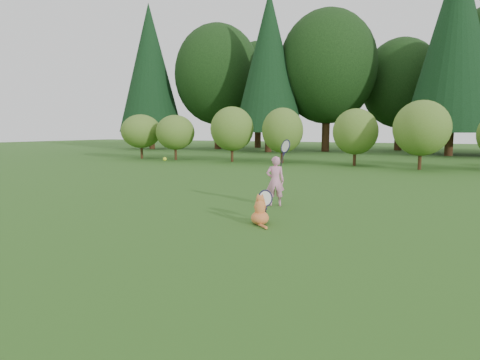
% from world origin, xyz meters
% --- Properties ---
extents(ground, '(100.00, 100.00, 0.00)m').
position_xyz_m(ground, '(0.00, 0.00, 0.00)').
color(ground, '#295417').
rests_on(ground, ground).
extents(shrub_row, '(28.00, 3.00, 2.80)m').
position_xyz_m(shrub_row, '(0.00, 13.00, 1.40)').
color(shrub_row, '#4C6A21').
rests_on(shrub_row, ground).
extents(woodland_backdrop, '(48.00, 10.00, 15.00)m').
position_xyz_m(woodland_backdrop, '(0.00, 23.00, 7.50)').
color(woodland_backdrop, black).
rests_on(woodland_backdrop, ground).
extents(child, '(0.66, 0.48, 1.62)m').
position_xyz_m(child, '(0.44, 2.10, 0.57)').
color(child, pink).
rests_on(child, ground).
extents(cat, '(0.52, 0.77, 0.74)m').
position_xyz_m(cat, '(0.81, 0.35, 0.28)').
color(cat, '#C76D26').
rests_on(cat, ground).
extents(tennis_ball, '(0.07, 0.07, 0.07)m').
position_xyz_m(tennis_ball, '(-0.83, -0.17, 1.13)').
color(tennis_ball, '#B0D018').
rests_on(tennis_ball, ground).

